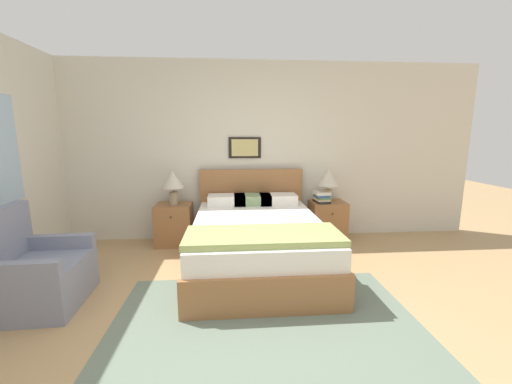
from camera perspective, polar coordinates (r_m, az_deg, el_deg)
name	(u,v)px	position (r m, az deg, el deg)	size (l,w,h in m)	color
ground_plane	(245,350)	(2.58, -2.02, -26.83)	(16.00, 16.00, 0.00)	tan
wall_back	(236,152)	(4.70, -3.62, 7.28)	(7.29, 0.09, 2.60)	beige
area_rug_main	(267,330)	(2.77, 2.03, -23.74)	(2.58, 1.92, 0.01)	slate
bed	(257,240)	(3.78, 0.21, -8.77)	(1.52, 2.16, 1.05)	#936038
armchair	(35,275)	(3.59, -35.27, -12.16)	(0.75, 0.82, 0.92)	gray
nightstand_near_window	(174,224)	(4.66, -14.65, -5.69)	(0.50, 0.45, 0.59)	#936038
nightstand_by_door	(327,221)	(4.80, 12.83, -5.12)	(0.50, 0.45, 0.59)	#936038
table_lamp_near_window	(173,181)	(4.50, -14.90, 1.98)	(0.31, 0.31, 0.49)	gray
table_lamp_by_door	(328,179)	(4.64, 13.04, 2.32)	(0.31, 0.31, 0.49)	gray
book_thick_bottom	(321,201)	(4.65, 11.81, -1.66)	(0.21, 0.29, 0.03)	#232328
book_hardcover_middle	(322,199)	(4.65, 11.83, -1.28)	(0.20, 0.26, 0.03)	beige
book_novel_upper	(322,197)	(4.64, 11.84, -0.93)	(0.20, 0.29, 0.03)	#4C7551
book_slim_near_top	(322,195)	(4.64, 11.85, -0.61)	(0.19, 0.23, 0.03)	#335693
book_paperback_top	(322,193)	(4.63, 11.87, -0.18)	(0.22, 0.22, 0.04)	silver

